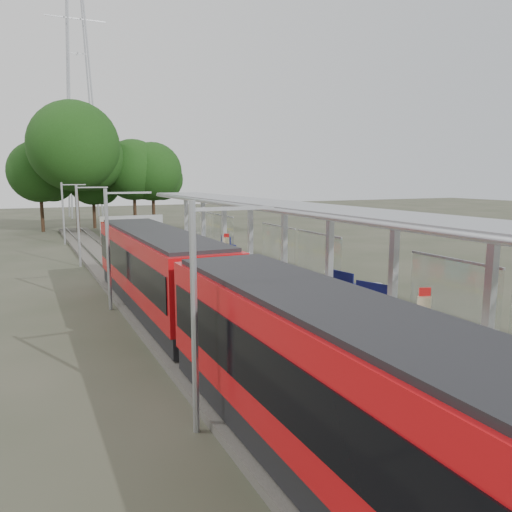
{
  "coord_description": "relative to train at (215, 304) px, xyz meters",
  "views": [
    {
      "loc": [
        -9.7,
        -3.45,
        5.92
      ],
      "look_at": [
        -0.03,
        16.98,
        2.3
      ],
      "focal_mm": 35.0,
      "sensor_mm": 36.0,
      "label": 1
    }
  ],
  "objects": [
    {
      "name": "end_fence",
      "position": [
        4.5,
        34.46,
        -0.45
      ],
      "size": [
        6.0,
        0.1,
        1.2
      ],
      "primitive_type": "cube",
      "color": "#9EA0A5",
      "rests_on": "platform"
    },
    {
      "name": "platform",
      "position": [
        4.5,
        9.51,
        -1.55
      ],
      "size": [
        6.0,
        50.0,
        1.0
      ],
      "primitive_type": "cube",
      "color": "gray",
      "rests_on": "ground"
    },
    {
      "name": "tree_cluster",
      "position": [
        2.29,
        42.02,
        5.34
      ],
      "size": [
        18.12,
        13.09,
        13.42
      ],
      "color": "#382316",
      "rests_on": "ground"
    },
    {
      "name": "tactile_strip",
      "position": [
        1.95,
        9.51,
        -1.04
      ],
      "size": [
        0.6,
        50.0,
        0.02
      ],
      "primitive_type": "cube",
      "color": "yellow",
      "rests_on": "platform"
    },
    {
      "name": "canopy",
      "position": [
        6.11,
        5.7,
        2.15
      ],
      "size": [
        3.27,
        38.0,
        3.66
      ],
      "color": "#9EA0A5",
      "rests_on": "platform"
    },
    {
      "name": "bench_near",
      "position": [
        6.59,
        0.53,
        -0.51
      ],
      "size": [
        0.94,
        1.56,
        1.02
      ],
      "rotation": [
        0.0,
        0.0,
        0.34
      ],
      "color": "#0E1249",
      "rests_on": "platform"
    },
    {
      "name": "litter_bin",
      "position": [
        6.87,
        0.84,
        -0.6
      ],
      "size": [
        0.54,
        0.54,
        0.9
      ],
      "primitive_type": "cylinder",
      "rotation": [
        0.0,
        0.0,
        0.27
      ],
      "color": "#9EA0A5",
      "rests_on": "platform"
    },
    {
      "name": "bench_far",
      "position": [
        7.1,
        16.5,
        -0.51
      ],
      "size": [
        0.5,
        1.51,
        1.02
      ],
      "rotation": [
        0.0,
        0.0,
        0.03
      ],
      "color": "#0E1249",
      "rests_on": "platform"
    },
    {
      "name": "info_pillar_near",
      "position": [
        5.24,
        -3.31,
        -0.3
      ],
      "size": [
        0.39,
        0.39,
        1.74
      ],
      "rotation": [
        0.0,
        0.0,
        -0.3
      ],
      "color": "beige",
      "rests_on": "platform"
    },
    {
      "name": "trackbed",
      "position": [
        -0.0,
        9.51,
        -1.93
      ],
      "size": [
        3.0,
        70.0,
        0.24
      ],
      "primitive_type": "cube",
      "color": "#59544C",
      "rests_on": "ground"
    },
    {
      "name": "pylon",
      "position": [
        3.5,
        62.51,
        16.95
      ],
      "size": [
        8.0,
        4.0,
        38.0
      ],
      "primitive_type": null,
      "color": "#9EA0A5",
      "rests_on": "ground"
    },
    {
      "name": "catenary_masts",
      "position": [
        -1.72,
        8.51,
        0.86
      ],
      "size": [
        2.08,
        48.16,
        5.4
      ],
      "color": "#9EA0A5",
      "rests_on": "ground"
    },
    {
      "name": "info_pillar_far",
      "position": [
        5.79,
        13.38,
        -0.37
      ],
      "size": [
        0.35,
        0.35,
        1.57
      ],
      "rotation": [
        0.0,
        0.0,
        -0.37
      ],
      "color": "beige",
      "rests_on": "platform"
    },
    {
      "name": "bench_mid",
      "position": [
        7.12,
        3.33,
        -0.56
      ],
      "size": [
        0.64,
        1.4,
        0.93
      ],
      "rotation": [
        0.0,
        0.0,
        0.17
      ],
      "color": "#0E1249",
      "rests_on": "platform"
    },
    {
      "name": "train",
      "position": [
        0.0,
        0.0,
        0.0
      ],
      "size": [
        2.74,
        27.6,
        3.62
      ],
      "color": "black",
      "rests_on": "ground"
    }
  ]
}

